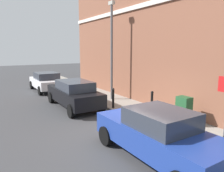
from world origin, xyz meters
The scene contains 10 objects.
ground centered at (0.00, 0.00, 0.00)m, with size 80.00×80.00×0.00m, color #38383A.
sidewalk centered at (2.08, 6.00, 0.07)m, with size 2.24×30.00×0.15m, color gray.
corner_building centered at (6.34, 4.99, 4.94)m, with size 6.39×13.98×9.88m.
car_blue centered at (-0.32, -1.93, 0.76)m, with size 1.84×4.25×1.49m.
car_black centered at (-0.30, 4.63, 0.78)m, with size 1.79×4.45×1.49m.
car_white centered at (-0.32, 10.27, 0.74)m, with size 1.86×3.94×1.42m.
utility_cabinet centered at (2.30, -0.63, 0.68)m, with size 0.46×0.61×1.15m.
bollard_near_cabinet centered at (2.40, 1.37, 0.70)m, with size 0.14×0.14×1.04m.
bollard_far_kerb centered at (1.21, 3.00, 0.70)m, with size 0.14×0.14×1.04m.
lamppost centered at (2.20, 4.79, 3.30)m, with size 0.20×0.44×5.72m.
Camera 1 is at (-4.48, -6.26, 3.16)m, focal length 34.54 mm.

